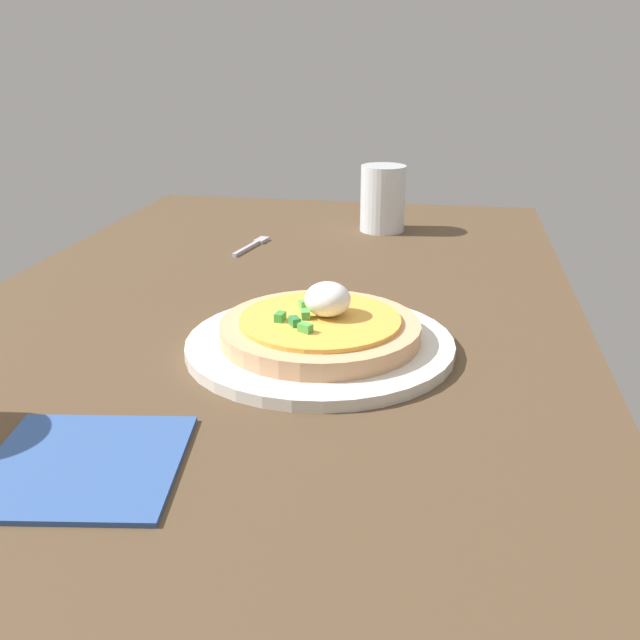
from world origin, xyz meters
The scene contains 6 objects.
dining_table centered at (0.00, 0.00, 1.16)cm, with size 126.15×70.23×2.31cm, color #4F3B27.
plate centered at (-7.41, -8.06, 2.88)cm, with size 26.06×26.06×1.14cm, color silver.
pizza centered at (-7.35, -8.10, 4.73)cm, with size 19.43×19.43×5.56cm.
cup_far centered at (41.70, -9.35, 6.99)cm, with size 7.06×7.06×10.27cm.
fork centered at (28.69, 8.36, 2.56)cm, with size 10.45×2.93×0.50cm.
napkin centered at (-30.79, 4.76, 2.51)cm, with size 13.62×13.62×0.40cm, color #315293.
Camera 1 is at (-71.06, -19.41, 30.35)cm, focal length 40.49 mm.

